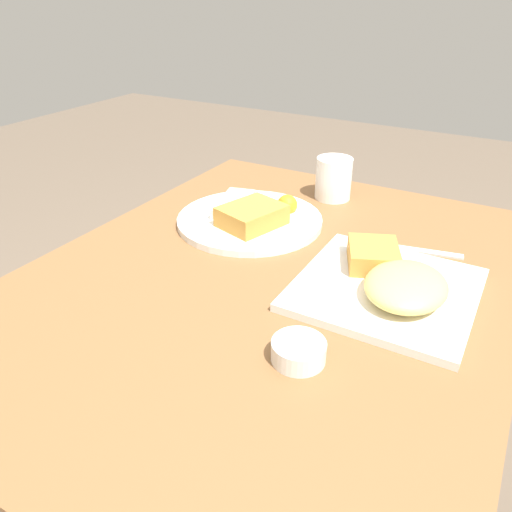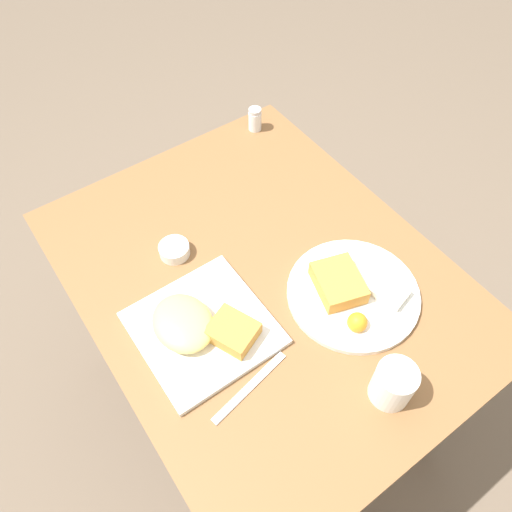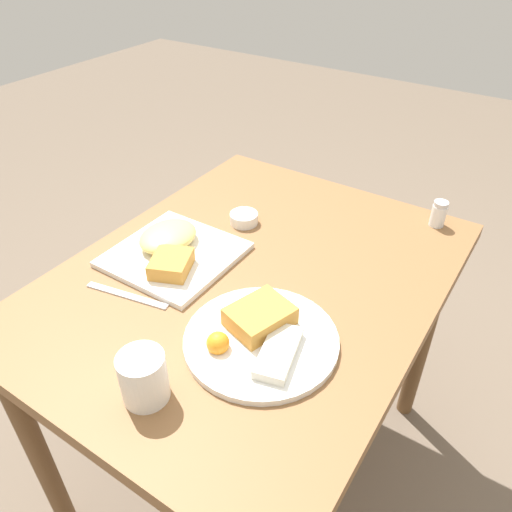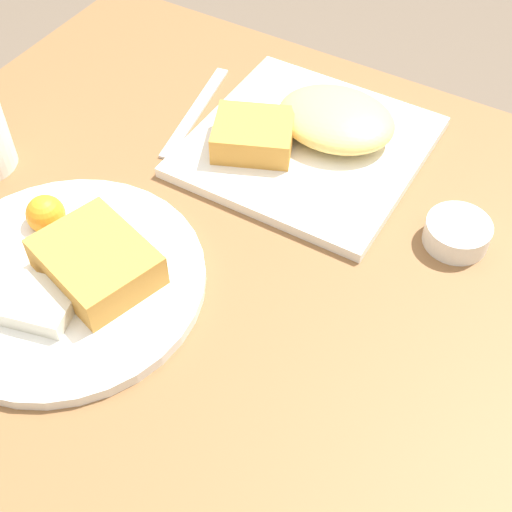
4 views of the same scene
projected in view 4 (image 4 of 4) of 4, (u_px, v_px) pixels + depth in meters
name	position (u px, v px, depth m)	size (l,w,h in m)	color
dining_table	(262.00, 311.00, 0.86)	(1.02, 0.79, 0.74)	brown
plate_square_near	(311.00, 134.00, 0.90)	(0.28, 0.28, 0.06)	white
plate_oval_far	(67.00, 275.00, 0.75)	(0.30, 0.30, 0.05)	white
sauce_ramekin	(457.00, 232.00, 0.79)	(0.07, 0.07, 0.03)	white
butter_knife	(196.00, 111.00, 0.96)	(0.05, 0.20, 0.00)	silver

